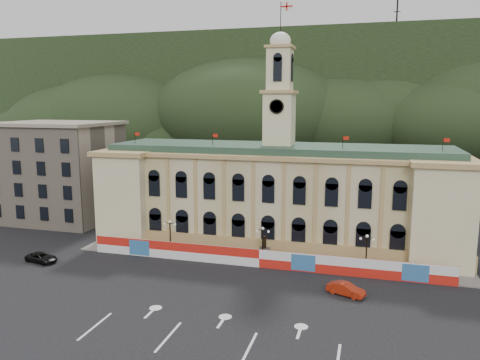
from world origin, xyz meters
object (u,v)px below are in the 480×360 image
(statue, at_px, (264,252))
(red_sedan, at_px, (346,289))
(black_suv, at_px, (42,258))
(lamp_center, at_px, (263,241))

(statue, bearing_deg, red_sedan, -38.21)
(statue, height_order, black_suv, statue)
(statue, distance_m, black_suv, 31.40)
(red_sedan, bearing_deg, black_suv, 110.78)
(lamp_center, bearing_deg, statue, 90.00)
(statue, height_order, red_sedan, statue)
(lamp_center, relative_size, red_sedan, 1.10)
(statue, relative_size, lamp_center, 0.72)
(red_sedan, relative_size, black_suv, 0.91)
(statue, distance_m, lamp_center, 2.14)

